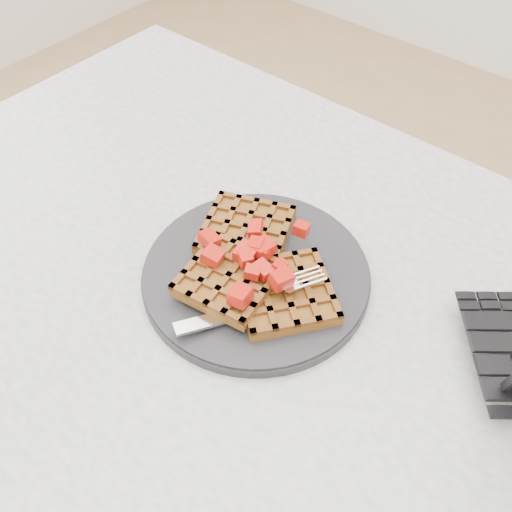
% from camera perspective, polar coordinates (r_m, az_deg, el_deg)
% --- Properties ---
extents(table, '(1.20, 0.80, 0.75)m').
position_cam_1_polar(table, '(0.73, 1.25, -11.93)').
color(table, silver).
rests_on(table, ground).
extents(plate, '(0.26, 0.26, 0.02)m').
position_cam_1_polar(plate, '(0.66, 0.00, -1.84)').
color(plate, black).
rests_on(plate, table).
extents(waffles, '(0.23, 0.20, 0.03)m').
position_cam_1_polar(waffles, '(0.65, -0.21, -0.95)').
color(waffles, brown).
rests_on(waffles, plate).
extents(strawberry_pile, '(0.15, 0.15, 0.02)m').
position_cam_1_polar(strawberry_pile, '(0.63, 0.00, 0.85)').
color(strawberry_pile, '#9C0500').
rests_on(strawberry_pile, waffles).
extents(fork, '(0.11, 0.17, 0.02)m').
position_cam_1_polar(fork, '(0.62, 0.55, -4.83)').
color(fork, silver).
rests_on(fork, plate).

